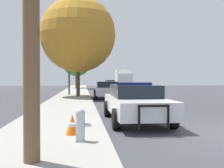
% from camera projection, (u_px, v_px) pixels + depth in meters
% --- Properties ---
extents(sidewalk_left, '(3.00, 110.00, 0.13)m').
position_uv_depth(sidewalk_left, '(52.00, 133.00, 7.69)').
color(sidewalk_left, '#99968C').
rests_on(sidewalk_left, ground_plane).
extents(police_car, '(2.02, 5.05, 1.42)m').
position_uv_depth(police_car, '(135.00, 102.00, 10.19)').
color(police_car, white).
rests_on(police_car, ground_plane).
extents(fire_hydrant, '(0.51, 0.22, 0.75)m').
position_uv_depth(fire_hydrant, '(80.00, 124.00, 6.43)').
color(fire_hydrant, '#B7BCC1').
rests_on(fire_hydrant, sidewalk_left).
extents(traffic_light, '(3.50, 0.35, 5.68)m').
position_uv_depth(traffic_light, '(84.00, 51.00, 25.35)').
color(traffic_light, '#424247').
rests_on(traffic_light, sidewalk_left).
extents(car_background_distant, '(2.09, 4.27, 1.32)m').
position_uv_depth(car_background_distant, '(110.00, 83.00, 52.08)').
color(car_background_distant, slate).
rests_on(car_background_distant, ground_plane).
extents(car_background_midblock, '(2.09, 4.20, 1.35)m').
position_uv_depth(car_background_midblock, '(107.00, 89.00, 21.89)').
color(car_background_midblock, '#B7B7BC').
rests_on(car_background_midblock, ground_plane).
extents(box_truck, '(2.89, 6.94, 3.07)m').
position_uv_depth(box_truck, '(123.00, 78.00, 46.15)').
color(box_truck, silver).
rests_on(box_truck, ground_plane).
extents(tree_sidewalk_mid, '(6.16, 6.16, 8.12)m').
position_uv_depth(tree_sidewalk_mid, '(78.00, 35.00, 22.83)').
color(tree_sidewalk_mid, '#4C3823').
rests_on(tree_sidewalk_mid, sidewalk_left).
extents(tree_sidewalk_far, '(4.49, 4.49, 6.33)m').
position_uv_depth(tree_sidewalk_far, '(77.00, 62.00, 43.70)').
color(tree_sidewalk_far, brown).
rests_on(tree_sidewalk_far, sidewalk_left).
extents(traffic_cone, '(0.34, 0.34, 0.52)m').
position_uv_depth(traffic_cone, '(72.00, 124.00, 7.17)').
color(traffic_cone, orange).
rests_on(traffic_cone, sidewalk_left).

